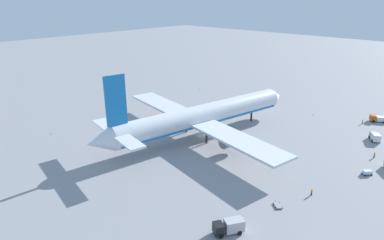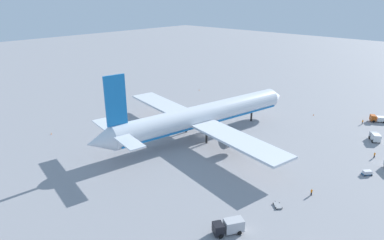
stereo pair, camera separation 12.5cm
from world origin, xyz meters
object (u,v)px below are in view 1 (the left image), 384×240
at_px(service_truck_1, 375,137).
at_px(service_truck_3, 229,226).
at_px(airliner, 201,116).
at_px(ground_worker_2, 312,192).
at_px(service_truck_0, 378,118).
at_px(baggage_cart_1, 367,172).
at_px(ground_worker_0, 374,155).
at_px(baggage_cart_2, 158,101).
at_px(traffic_cone_0, 199,90).
at_px(ground_worker_3, 362,122).
at_px(traffic_cone_1, 51,134).
at_px(baggage_cart_0, 278,205).
at_px(traffic_cone_2, 313,115).

xyz_separation_m(service_truck_1, service_truck_3, (-68.14, 7.22, 0.16)).
distance_m(airliner, ground_worker_2, 43.92).
height_order(service_truck_0, baggage_cart_1, service_truck_0).
bearing_deg(ground_worker_0, service_truck_1, 15.79).
bearing_deg(service_truck_0, airliner, 144.52).
xyz_separation_m(service_truck_3, baggage_cart_2, (48.79, 76.19, -1.33)).
distance_m(airliner, traffic_cone_0, 56.89).
bearing_deg(ground_worker_3, traffic_cone_1, 138.04).
height_order(baggage_cart_2, traffic_cone_1, traffic_cone_1).
bearing_deg(baggage_cart_1, ground_worker_2, 161.49).
bearing_deg(service_truck_0, service_truck_3, 178.22).
relative_size(baggage_cart_0, traffic_cone_1, 4.99).
distance_m(airliner, baggage_cart_1, 50.64).
relative_size(service_truck_3, traffic_cone_1, 11.74).
xyz_separation_m(service_truck_1, ground_worker_3, (12.89, 7.89, -0.54)).
height_order(airliner, traffic_cone_0, airliner).
xyz_separation_m(airliner, traffic_cone_2, (45.39, -18.73, -6.73)).
bearing_deg(airliner, baggage_cart_2, 67.71).
bearing_deg(service_truck_3, baggage_cart_0, -10.11).
distance_m(traffic_cone_0, traffic_cone_2, 57.07).
distance_m(baggage_cart_1, baggage_cart_2, 88.93).
distance_m(ground_worker_3, traffic_cone_1, 110.53).
xyz_separation_m(ground_worker_3, traffic_cone_2, (-3.12, 17.12, -0.62)).
height_order(ground_worker_0, ground_worker_3, ground_worker_0).
bearing_deg(service_truck_1, baggage_cart_0, 175.07).
bearing_deg(service_truck_3, baggage_cart_2, 57.37).
distance_m(service_truck_1, traffic_cone_2, 26.88).
bearing_deg(baggage_cart_0, traffic_cone_0, 52.42).
distance_m(baggage_cart_1, traffic_cone_1, 97.79).
bearing_deg(traffic_cone_0, service_truck_1, -94.18).
distance_m(airliner, traffic_cone_2, 49.56).
bearing_deg(service_truck_3, ground_worker_3, 0.47).
distance_m(ground_worker_0, ground_worker_2, 31.43).
relative_size(service_truck_1, baggage_cart_0, 1.92).
relative_size(airliner, service_truck_3, 12.04).
bearing_deg(traffic_cone_1, service_truck_3, -89.11).
relative_size(baggage_cart_2, traffic_cone_1, 5.16).
bearing_deg(ground_worker_3, traffic_cone_0, 95.33).
bearing_deg(traffic_cone_2, ground_worker_3, -79.67).
distance_m(baggage_cart_0, ground_worker_3, 66.52).
distance_m(airliner, traffic_cone_1, 51.26).
height_order(traffic_cone_0, traffic_cone_1, same).
bearing_deg(airliner, service_truck_3, -131.69).
bearing_deg(ground_worker_2, traffic_cone_0, 58.21).
bearing_deg(airliner, service_truck_0, -35.48).
bearing_deg(traffic_cone_1, traffic_cone_2, -35.68).
bearing_deg(ground_worker_3, baggage_cart_2, 113.12).
height_order(service_truck_1, baggage_cart_0, service_truck_1).
relative_size(service_truck_1, traffic_cone_2, 9.56).
relative_size(airliner, baggage_cart_1, 26.42).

